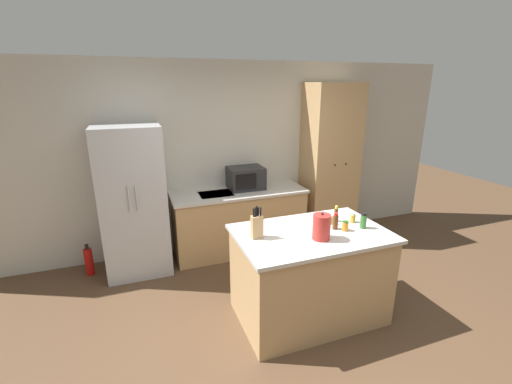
{
  "coord_description": "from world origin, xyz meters",
  "views": [
    {
      "loc": [
        -1.18,
        -2.28,
        2.29
      ],
      "look_at": [
        0.17,
        1.4,
        1.05
      ],
      "focal_mm": 24.0,
      "sensor_mm": 36.0,
      "label": 1
    }
  ],
  "objects_px": {
    "spice_bottle_short_red": "(331,220)",
    "spice_bottle_orange_cap": "(363,221)",
    "fire_extinguisher": "(89,261)",
    "refrigerator": "(134,201)",
    "spice_bottle_amber_oil": "(345,226)",
    "spice_bottle_green_herb": "(335,221)",
    "spice_bottle_pale_salt": "(336,214)",
    "kettle": "(322,227)",
    "knife_block": "(257,226)",
    "pantry_cabinet": "(329,164)",
    "spice_bottle_tall_dark": "(353,218)",
    "microwave": "(246,178)"
  },
  "relations": [
    {
      "from": "spice_bottle_amber_oil",
      "to": "microwave",
      "type": "bearing_deg",
      "value": 102.81
    },
    {
      "from": "pantry_cabinet",
      "to": "spice_bottle_tall_dark",
      "type": "bearing_deg",
      "value": -113.51
    },
    {
      "from": "spice_bottle_amber_oil",
      "to": "spice_bottle_green_herb",
      "type": "height_order",
      "value": "spice_bottle_green_herb"
    },
    {
      "from": "spice_bottle_tall_dark",
      "to": "knife_block",
      "type": "bearing_deg",
      "value": -179.6
    },
    {
      "from": "pantry_cabinet",
      "to": "spice_bottle_green_herb",
      "type": "xyz_separation_m",
      "value": [
        -0.95,
        -1.67,
        -0.15
      ]
    },
    {
      "from": "spice_bottle_short_red",
      "to": "spice_bottle_orange_cap",
      "type": "height_order",
      "value": "spice_bottle_orange_cap"
    },
    {
      "from": "kettle",
      "to": "microwave",
      "type": "bearing_deg",
      "value": 92.86
    },
    {
      "from": "knife_block",
      "to": "fire_extinguisher",
      "type": "relative_size",
      "value": 0.76
    },
    {
      "from": "pantry_cabinet",
      "to": "spice_bottle_short_red",
      "type": "relative_size",
      "value": 25.19
    },
    {
      "from": "pantry_cabinet",
      "to": "spice_bottle_green_herb",
      "type": "relative_size",
      "value": 13.77
    },
    {
      "from": "knife_block",
      "to": "kettle",
      "type": "xyz_separation_m",
      "value": [
        0.54,
        -0.23,
        0.0
      ]
    },
    {
      "from": "spice_bottle_pale_salt",
      "to": "kettle",
      "type": "relative_size",
      "value": 0.64
    },
    {
      "from": "knife_block",
      "to": "spice_bottle_tall_dark",
      "type": "distance_m",
      "value": 1.06
    },
    {
      "from": "spice_bottle_tall_dark",
      "to": "spice_bottle_short_red",
      "type": "height_order",
      "value": "spice_bottle_tall_dark"
    },
    {
      "from": "spice_bottle_short_red",
      "to": "refrigerator",
      "type": "bearing_deg",
      "value": 141.61
    },
    {
      "from": "spice_bottle_amber_oil",
      "to": "pantry_cabinet",
      "type": "bearing_deg",
      "value": 63.0
    },
    {
      "from": "spice_bottle_tall_dark",
      "to": "spice_bottle_short_red",
      "type": "distance_m",
      "value": 0.24
    },
    {
      "from": "fire_extinguisher",
      "to": "spice_bottle_amber_oil",
      "type": "bearing_deg",
      "value": -34.37
    },
    {
      "from": "spice_bottle_tall_dark",
      "to": "kettle",
      "type": "bearing_deg",
      "value": -155.43
    },
    {
      "from": "spice_bottle_green_herb",
      "to": "spice_bottle_pale_salt",
      "type": "height_order",
      "value": "same"
    },
    {
      "from": "spice_bottle_orange_cap",
      "to": "microwave",
      "type": "bearing_deg",
      "value": 108.68
    },
    {
      "from": "microwave",
      "to": "spice_bottle_short_red",
      "type": "xyz_separation_m",
      "value": [
        0.37,
        -1.62,
        -0.07
      ]
    },
    {
      "from": "pantry_cabinet",
      "to": "knife_block",
      "type": "relative_size",
      "value": 7.48
    },
    {
      "from": "spice_bottle_amber_oil",
      "to": "spice_bottle_orange_cap",
      "type": "relative_size",
      "value": 0.63
    },
    {
      "from": "knife_block",
      "to": "kettle",
      "type": "height_order",
      "value": "knife_block"
    },
    {
      "from": "knife_block",
      "to": "spice_bottle_amber_oil",
      "type": "relative_size",
      "value": 3.07
    },
    {
      "from": "refrigerator",
      "to": "knife_block",
      "type": "bearing_deg",
      "value": -55.37
    },
    {
      "from": "knife_block",
      "to": "spice_bottle_orange_cap",
      "type": "bearing_deg",
      "value": -8.09
    },
    {
      "from": "microwave",
      "to": "spice_bottle_orange_cap",
      "type": "height_order",
      "value": "microwave"
    },
    {
      "from": "spice_bottle_short_red",
      "to": "pantry_cabinet",
      "type": "bearing_deg",
      "value": 59.21
    },
    {
      "from": "refrigerator",
      "to": "spice_bottle_orange_cap",
      "type": "distance_m",
      "value": 2.7
    },
    {
      "from": "spice_bottle_short_red",
      "to": "spice_bottle_green_herb",
      "type": "xyz_separation_m",
      "value": [
        -0.03,
        -0.12,
        0.04
      ]
    },
    {
      "from": "refrigerator",
      "to": "spice_bottle_pale_salt",
      "type": "xyz_separation_m",
      "value": [
        1.96,
        -1.43,
        0.09
      ]
    },
    {
      "from": "refrigerator",
      "to": "spice_bottle_pale_salt",
      "type": "distance_m",
      "value": 2.42
    },
    {
      "from": "spice_bottle_amber_oil",
      "to": "fire_extinguisher",
      "type": "xyz_separation_m",
      "value": [
        -2.51,
        1.72,
        -0.8
      ]
    },
    {
      "from": "refrigerator",
      "to": "spice_bottle_tall_dark",
      "type": "xyz_separation_m",
      "value": [
        2.11,
        -1.51,
        0.05
      ]
    },
    {
      "from": "knife_block",
      "to": "kettle",
      "type": "distance_m",
      "value": 0.59
    },
    {
      "from": "fire_extinguisher",
      "to": "refrigerator",
      "type": "bearing_deg",
      "value": -4.97
    },
    {
      "from": "spice_bottle_short_red",
      "to": "spice_bottle_orange_cap",
      "type": "distance_m",
      "value": 0.31
    },
    {
      "from": "refrigerator",
      "to": "spice_bottle_green_herb",
      "type": "bearing_deg",
      "value": -40.93
    },
    {
      "from": "microwave",
      "to": "kettle",
      "type": "bearing_deg",
      "value": -87.14
    },
    {
      "from": "spice_bottle_pale_salt",
      "to": "spice_bottle_orange_cap",
      "type": "relative_size",
      "value": 1.05
    },
    {
      "from": "knife_block",
      "to": "spice_bottle_amber_oil",
      "type": "xyz_separation_m",
      "value": [
        0.86,
        -0.14,
        -0.07
      ]
    },
    {
      "from": "spice_bottle_green_herb",
      "to": "spice_bottle_short_red",
      "type": "bearing_deg",
      "value": 76.31
    },
    {
      "from": "spice_bottle_amber_oil",
      "to": "spice_bottle_pale_salt",
      "type": "height_order",
      "value": "spice_bottle_pale_salt"
    },
    {
      "from": "spice_bottle_short_red",
      "to": "fire_extinguisher",
      "type": "xyz_separation_m",
      "value": [
        -2.47,
        1.53,
        -0.79
      ]
    },
    {
      "from": "spice_bottle_orange_cap",
      "to": "spice_bottle_tall_dark",
      "type": "bearing_deg",
      "value": 92.71
    },
    {
      "from": "spice_bottle_amber_oil",
      "to": "fire_extinguisher",
      "type": "distance_m",
      "value": 3.15
    },
    {
      "from": "pantry_cabinet",
      "to": "kettle",
      "type": "distance_m",
      "value": 2.18
    },
    {
      "from": "pantry_cabinet",
      "to": "spice_bottle_orange_cap",
      "type": "xyz_separation_m",
      "value": [
        -0.68,
        -1.74,
        -0.15
      ]
    }
  ]
}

